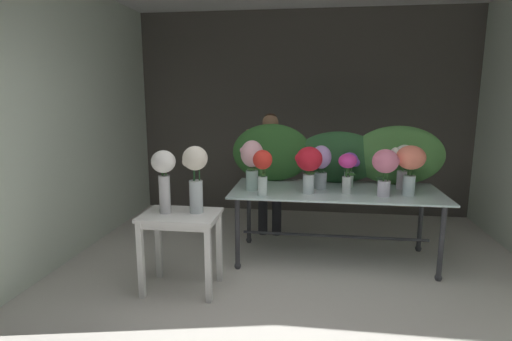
# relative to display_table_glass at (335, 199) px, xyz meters

# --- Properties ---
(ground_plane) EXTENTS (8.04, 8.04, 0.00)m
(ground_plane) POSITION_rel_display_table_glass_xyz_m (-0.41, 0.04, -0.68)
(ground_plane) COLOR beige
(wall_back) EXTENTS (4.99, 0.12, 2.97)m
(wall_back) POSITION_rel_display_table_glass_xyz_m (-0.41, 1.87, 0.81)
(wall_back) COLOR #4C4742
(wall_back) RESTS_ON ground
(wall_left) EXTENTS (0.12, 3.78, 2.97)m
(wall_left) POSITION_rel_display_table_glass_xyz_m (-2.90, 0.04, 0.81)
(wall_left) COLOR silver
(wall_left) RESTS_ON ground
(display_table_glass) EXTENTS (2.18, 0.95, 0.79)m
(display_table_glass) POSITION_rel_display_table_glass_xyz_m (0.00, 0.00, 0.00)
(display_table_glass) COLOR silver
(display_table_glass) RESTS_ON ground
(side_table_white) EXTENTS (0.69, 0.49, 0.73)m
(side_table_white) POSITION_rel_display_table_glass_xyz_m (-1.41, -0.88, -0.06)
(side_table_white) COLOR white
(side_table_white) RESTS_ON ground
(florist) EXTENTS (0.60, 0.24, 1.55)m
(florist) POSITION_rel_display_table_glass_xyz_m (-0.77, 0.71, 0.27)
(florist) COLOR #232328
(florist) RESTS_ON ground
(foliage_backdrop) EXTENTS (2.36, 0.26, 0.66)m
(foliage_backdrop) POSITION_rel_display_table_glass_xyz_m (0.08, 0.36, 0.42)
(foliage_backdrop) COLOR #2D6028
(foliage_backdrop) RESTS_ON display_table_glass
(vase_rosy_peonies) EXTENTS (0.28, 0.25, 0.47)m
(vase_rosy_peonies) POSITION_rel_display_table_glass_xyz_m (0.46, -0.21, 0.41)
(vase_rosy_peonies) COLOR silver
(vase_rosy_peonies) RESTS_ON display_table_glass
(vase_crimson_carnations) EXTENTS (0.28, 0.27, 0.48)m
(vase_crimson_carnations) POSITION_rel_display_table_glass_xyz_m (-0.29, -0.19, 0.41)
(vase_crimson_carnations) COLOR silver
(vase_crimson_carnations) RESTS_ON display_table_glass
(vase_coral_anemones) EXTENTS (0.28, 0.28, 0.50)m
(vase_coral_anemones) POSITION_rel_display_table_glass_xyz_m (0.71, -0.13, 0.44)
(vase_coral_anemones) COLOR silver
(vase_coral_anemones) RESTS_ON display_table_glass
(vase_scarlet_freesia) EXTENTS (0.19, 0.19, 0.46)m
(vase_scarlet_freesia) POSITION_rel_display_table_glass_xyz_m (-0.73, -0.35, 0.40)
(vase_scarlet_freesia) COLOR silver
(vase_scarlet_freesia) RESTS_ON display_table_glass
(vase_magenta_stock) EXTENTS (0.18, 0.18, 0.41)m
(vase_magenta_stock) POSITION_rel_display_table_glass_xyz_m (0.10, -0.15, 0.36)
(vase_magenta_stock) COLOR silver
(vase_magenta_stock) RESTS_ON display_table_glass
(vase_lilac_roses) EXTENTS (0.23, 0.22, 0.46)m
(vase_lilac_roses) POSITION_rel_display_table_glass_xyz_m (-0.16, 0.05, 0.38)
(vase_lilac_roses) COLOR silver
(vase_lilac_roses) RESTS_ON display_table_glass
(vase_blush_hydrangea) EXTENTS (0.24, 0.24, 0.53)m
(vase_blush_hydrangea) POSITION_rel_display_table_glass_xyz_m (-0.88, -0.13, 0.42)
(vase_blush_hydrangea) COLOR silver
(vase_blush_hydrangea) RESTS_ON display_table_glass
(vase_violet_dahlias) EXTENTS (0.20, 0.18, 0.38)m
(vase_violet_dahlias) POSITION_rel_display_table_glass_xyz_m (0.15, 0.16, 0.34)
(vase_violet_dahlias) COLOR silver
(vase_violet_dahlias) RESTS_ON display_table_glass
(vase_ivory_ranunculus) EXTENTS (0.26, 0.21, 0.47)m
(vase_ivory_ranunculus) POSITION_rel_display_table_glass_xyz_m (0.71, 0.14, 0.39)
(vase_ivory_ranunculus) COLOR silver
(vase_ivory_ranunculus) RESTS_ON display_table_glass
(vase_white_roses_tall) EXTENTS (0.22, 0.21, 0.57)m
(vase_white_roses_tall) POSITION_rel_display_table_glass_xyz_m (-1.55, -0.88, 0.41)
(vase_white_roses_tall) COLOR silver
(vase_white_roses_tall) RESTS_ON side_table_white
(vase_cream_lisianthus_tall) EXTENTS (0.22, 0.22, 0.60)m
(vase_cream_lisianthus_tall) POSITION_rel_display_table_glass_xyz_m (-1.28, -0.83, 0.42)
(vase_cream_lisianthus_tall) COLOR silver
(vase_cream_lisianthus_tall) RESTS_ON side_table_white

